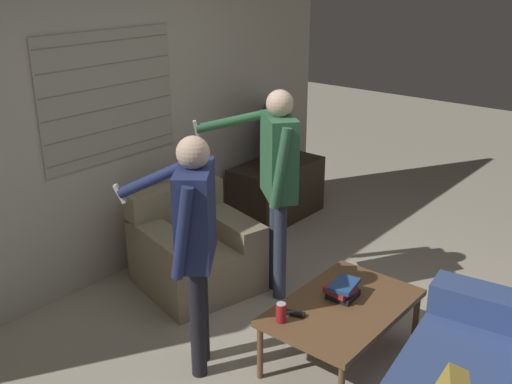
{
  "coord_description": "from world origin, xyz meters",
  "views": [
    {
      "loc": [
        -2.92,
        -1.8,
        2.49
      ],
      "look_at": [
        0.05,
        0.65,
        1.0
      ],
      "focal_mm": 42.0,
      "sensor_mm": 36.0,
      "label": 1
    }
  ],
  "objects_px": {
    "armchair_beige": "(193,250)",
    "book_stack": "(342,290)",
    "tv": "(277,138)",
    "person_left_standing": "(194,229)",
    "coffee_table": "(343,310)",
    "soda_can": "(281,313)",
    "spare_remote": "(295,314)",
    "person_right_standing": "(277,170)"
  },
  "relations": [
    {
      "from": "armchair_beige",
      "to": "book_stack",
      "type": "relative_size",
      "value": 4.13
    },
    {
      "from": "tv",
      "to": "person_left_standing",
      "type": "relative_size",
      "value": 0.5
    },
    {
      "from": "coffee_table",
      "to": "person_left_standing",
      "type": "height_order",
      "value": "person_left_standing"
    },
    {
      "from": "armchair_beige",
      "to": "person_left_standing",
      "type": "distance_m",
      "value": 1.29
    },
    {
      "from": "coffee_table",
      "to": "soda_can",
      "type": "distance_m",
      "value": 0.46
    },
    {
      "from": "spare_remote",
      "to": "person_left_standing",
      "type": "bearing_deg",
      "value": 101.81
    },
    {
      "from": "spare_remote",
      "to": "book_stack",
      "type": "bearing_deg",
      "value": -39.25
    },
    {
      "from": "person_left_standing",
      "to": "soda_can",
      "type": "height_order",
      "value": "person_left_standing"
    },
    {
      "from": "soda_can",
      "to": "spare_remote",
      "type": "height_order",
      "value": "soda_can"
    },
    {
      "from": "person_right_standing",
      "to": "book_stack",
      "type": "bearing_deg",
      "value": -163.76
    },
    {
      "from": "soda_can",
      "to": "spare_remote",
      "type": "distance_m",
      "value": 0.12
    },
    {
      "from": "coffee_table",
      "to": "book_stack",
      "type": "relative_size",
      "value": 4.23
    },
    {
      "from": "tv",
      "to": "book_stack",
      "type": "bearing_deg",
      "value": 5.79
    },
    {
      "from": "soda_can",
      "to": "armchair_beige",
      "type": "bearing_deg",
      "value": 68.14
    },
    {
      "from": "tv",
      "to": "book_stack",
      "type": "xyz_separation_m",
      "value": [
        -1.56,
        -1.75,
        -0.37
      ]
    },
    {
      "from": "tv",
      "to": "person_left_standing",
      "type": "distance_m",
      "value": 2.54
    },
    {
      "from": "tv",
      "to": "soda_can",
      "type": "xyz_separation_m",
      "value": [
        -2.04,
        -1.61,
        -0.37
      ]
    },
    {
      "from": "person_right_standing",
      "to": "book_stack",
      "type": "distance_m",
      "value": 1.05
    },
    {
      "from": "tv",
      "to": "armchair_beige",
      "type": "bearing_deg",
      "value": -30.45
    },
    {
      "from": "book_stack",
      "to": "armchair_beige",
      "type": "bearing_deg",
      "value": 88.59
    },
    {
      "from": "person_left_standing",
      "to": "book_stack",
      "type": "xyz_separation_m",
      "value": [
        0.71,
        -0.63,
        -0.51
      ]
    },
    {
      "from": "coffee_table",
      "to": "spare_remote",
      "type": "relative_size",
      "value": 7.7
    },
    {
      "from": "tv",
      "to": "soda_can",
      "type": "bearing_deg",
      "value": -4.22
    },
    {
      "from": "soda_can",
      "to": "coffee_table",
      "type": "bearing_deg",
      "value": -25.39
    },
    {
      "from": "person_left_standing",
      "to": "armchair_beige",
      "type": "bearing_deg",
      "value": 9.23
    },
    {
      "from": "tv",
      "to": "soda_can",
      "type": "relative_size",
      "value": 6.18
    },
    {
      "from": "armchair_beige",
      "to": "spare_remote",
      "type": "relative_size",
      "value": 7.51
    },
    {
      "from": "spare_remote",
      "to": "armchair_beige",
      "type": "bearing_deg",
      "value": 50.68
    },
    {
      "from": "person_right_standing",
      "to": "spare_remote",
      "type": "height_order",
      "value": "person_right_standing"
    },
    {
      "from": "armchair_beige",
      "to": "person_left_standing",
      "type": "bearing_deg",
      "value": 60.75
    },
    {
      "from": "book_stack",
      "to": "spare_remote",
      "type": "height_order",
      "value": "book_stack"
    },
    {
      "from": "tv",
      "to": "soda_can",
      "type": "distance_m",
      "value": 2.62
    },
    {
      "from": "armchair_beige",
      "to": "soda_can",
      "type": "relative_size",
      "value": 8.08
    },
    {
      "from": "armchair_beige",
      "to": "coffee_table",
      "type": "xyz_separation_m",
      "value": [
        -0.11,
        -1.48,
        0.08
      ]
    },
    {
      "from": "tv",
      "to": "soda_can",
      "type": "height_order",
      "value": "tv"
    },
    {
      "from": "person_left_standing",
      "to": "person_right_standing",
      "type": "xyz_separation_m",
      "value": [
        1.06,
        0.19,
        0.05
      ]
    },
    {
      "from": "person_right_standing",
      "to": "spare_remote",
      "type": "distance_m",
      "value": 1.17
    },
    {
      "from": "armchair_beige",
      "to": "soda_can",
      "type": "height_order",
      "value": "armchair_beige"
    },
    {
      "from": "armchair_beige",
      "to": "tv",
      "type": "relative_size",
      "value": 1.31
    },
    {
      "from": "armchair_beige",
      "to": "book_stack",
      "type": "bearing_deg",
      "value": 102.62
    },
    {
      "from": "coffee_table",
      "to": "spare_remote",
      "type": "xyz_separation_m",
      "value": [
        -0.3,
        0.17,
        0.05
      ]
    },
    {
      "from": "coffee_table",
      "to": "person_left_standing",
      "type": "bearing_deg",
      "value": 133.44
    }
  ]
}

